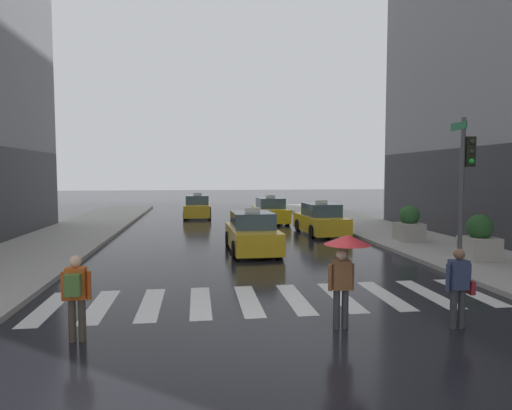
{
  "coord_description": "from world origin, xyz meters",
  "views": [
    {
      "loc": [
        -1.87,
        -7.8,
        3.17
      ],
      "look_at": [
        0.26,
        8.0,
        2.05
      ],
      "focal_mm": 30.95,
      "sensor_mm": 36.0,
      "label": 1
    }
  ],
  "objects_px": {
    "taxi_lead": "(252,234)",
    "pedestrian_with_backpack": "(76,292)",
    "taxi_third": "(270,212)",
    "taxi_second": "(321,220)",
    "traffic_light_pole": "(465,171)",
    "pedestrian_with_umbrella": "(345,256)",
    "taxi_fourth": "(198,208)",
    "planter_near_corner": "(479,239)",
    "pedestrian_with_handbag": "(459,283)",
    "planter_mid_block": "(409,225)"
  },
  "relations": [
    {
      "from": "taxi_second",
      "to": "planter_near_corner",
      "type": "height_order",
      "value": "taxi_second"
    },
    {
      "from": "traffic_light_pole",
      "to": "planter_mid_block",
      "type": "relative_size",
      "value": 3.0
    },
    {
      "from": "taxi_fourth",
      "to": "taxi_lead",
      "type": "bearing_deg",
      "value": -81.47
    },
    {
      "from": "pedestrian_with_backpack",
      "to": "planter_mid_block",
      "type": "height_order",
      "value": "planter_mid_block"
    },
    {
      "from": "planter_mid_block",
      "to": "taxi_fourth",
      "type": "bearing_deg",
      "value": 125.08
    },
    {
      "from": "planter_mid_block",
      "to": "taxi_lead",
      "type": "bearing_deg",
      "value": -172.41
    },
    {
      "from": "taxi_lead",
      "to": "taxi_third",
      "type": "xyz_separation_m",
      "value": [
        2.5,
        10.45,
        0.0
      ]
    },
    {
      "from": "taxi_second",
      "to": "pedestrian_with_handbag",
      "type": "height_order",
      "value": "taxi_second"
    },
    {
      "from": "taxi_second",
      "to": "planter_near_corner",
      "type": "relative_size",
      "value": 2.87
    },
    {
      "from": "taxi_second",
      "to": "pedestrian_with_backpack",
      "type": "distance_m",
      "value": 16.5
    },
    {
      "from": "pedestrian_with_umbrella",
      "to": "pedestrian_with_handbag",
      "type": "height_order",
      "value": "pedestrian_with_umbrella"
    },
    {
      "from": "taxi_fourth",
      "to": "pedestrian_with_backpack",
      "type": "relative_size",
      "value": 2.78
    },
    {
      "from": "taxi_lead",
      "to": "taxi_fourth",
      "type": "relative_size",
      "value": 1.0
    },
    {
      "from": "taxi_lead",
      "to": "pedestrian_with_umbrella",
      "type": "height_order",
      "value": "pedestrian_with_umbrella"
    },
    {
      "from": "taxi_fourth",
      "to": "planter_near_corner",
      "type": "distance_m",
      "value": 20.6
    },
    {
      "from": "pedestrian_with_backpack",
      "to": "planter_near_corner",
      "type": "distance_m",
      "value": 13.4
    },
    {
      "from": "taxi_fourth",
      "to": "pedestrian_with_handbag",
      "type": "relative_size",
      "value": 2.78
    },
    {
      "from": "taxi_second",
      "to": "taxi_fourth",
      "type": "bearing_deg",
      "value": 123.15
    },
    {
      "from": "taxi_third",
      "to": "pedestrian_with_backpack",
      "type": "relative_size",
      "value": 2.77
    },
    {
      "from": "taxi_lead",
      "to": "pedestrian_with_backpack",
      "type": "height_order",
      "value": "taxi_lead"
    },
    {
      "from": "taxi_fourth",
      "to": "planter_mid_block",
      "type": "height_order",
      "value": "taxi_fourth"
    },
    {
      "from": "traffic_light_pole",
      "to": "taxi_fourth",
      "type": "bearing_deg",
      "value": 113.52
    },
    {
      "from": "taxi_second",
      "to": "pedestrian_with_umbrella",
      "type": "height_order",
      "value": "pedestrian_with_umbrella"
    },
    {
      "from": "pedestrian_with_umbrella",
      "to": "pedestrian_with_handbag",
      "type": "bearing_deg",
      "value": -7.27
    },
    {
      "from": "pedestrian_with_handbag",
      "to": "taxi_second",
      "type": "bearing_deg",
      "value": 85.31
    },
    {
      "from": "pedestrian_with_umbrella",
      "to": "taxi_lead",
      "type": "bearing_deg",
      "value": 94.61
    },
    {
      "from": "pedestrian_with_umbrella",
      "to": "planter_near_corner",
      "type": "height_order",
      "value": "pedestrian_with_umbrella"
    },
    {
      "from": "traffic_light_pole",
      "to": "taxi_lead",
      "type": "height_order",
      "value": "traffic_light_pole"
    },
    {
      "from": "taxi_fourth",
      "to": "pedestrian_with_umbrella",
      "type": "relative_size",
      "value": 2.37
    },
    {
      "from": "traffic_light_pole",
      "to": "pedestrian_with_umbrella",
      "type": "relative_size",
      "value": 2.47
    },
    {
      "from": "taxi_fourth",
      "to": "planter_near_corner",
      "type": "relative_size",
      "value": 2.87
    },
    {
      "from": "taxi_second",
      "to": "planter_mid_block",
      "type": "height_order",
      "value": "taxi_second"
    },
    {
      "from": "taxi_fourth",
      "to": "pedestrian_with_backpack",
      "type": "distance_m",
      "value": 23.93
    },
    {
      "from": "planter_near_corner",
      "to": "pedestrian_with_backpack",
      "type": "bearing_deg",
      "value": -154.85
    },
    {
      "from": "taxi_lead",
      "to": "pedestrian_with_backpack",
      "type": "xyz_separation_m",
      "value": [
        -4.51,
        -9.3,
        0.25
      ]
    },
    {
      "from": "taxi_lead",
      "to": "planter_near_corner",
      "type": "bearing_deg",
      "value": -25.32
    },
    {
      "from": "taxi_third",
      "to": "pedestrian_with_umbrella",
      "type": "height_order",
      "value": "pedestrian_with_umbrella"
    },
    {
      "from": "taxi_lead",
      "to": "planter_mid_block",
      "type": "height_order",
      "value": "taxi_lead"
    },
    {
      "from": "taxi_lead",
      "to": "taxi_third",
      "type": "relative_size",
      "value": 1.0
    },
    {
      "from": "taxi_lead",
      "to": "pedestrian_with_backpack",
      "type": "relative_size",
      "value": 2.77
    },
    {
      "from": "pedestrian_with_umbrella",
      "to": "pedestrian_with_handbag",
      "type": "distance_m",
      "value": 2.42
    },
    {
      "from": "pedestrian_with_handbag",
      "to": "planter_mid_block",
      "type": "bearing_deg",
      "value": 68.01
    },
    {
      "from": "taxi_lead",
      "to": "taxi_second",
      "type": "height_order",
      "value": "same"
    },
    {
      "from": "taxi_second",
      "to": "taxi_third",
      "type": "bearing_deg",
      "value": 106.83
    },
    {
      "from": "traffic_light_pole",
      "to": "taxi_fourth",
      "type": "height_order",
      "value": "traffic_light_pole"
    },
    {
      "from": "taxi_second",
      "to": "traffic_light_pole",
      "type": "bearing_deg",
      "value": -78.19
    },
    {
      "from": "traffic_light_pole",
      "to": "pedestrian_with_handbag",
      "type": "xyz_separation_m",
      "value": [
        -3.15,
        -4.77,
        -2.32
      ]
    },
    {
      "from": "taxi_second",
      "to": "pedestrian_with_umbrella",
      "type": "distance_m",
      "value": 14.4
    },
    {
      "from": "taxi_second",
      "to": "planter_near_corner",
      "type": "xyz_separation_m",
      "value": [
        3.38,
        -8.29,
        0.15
      ]
    },
    {
      "from": "taxi_third",
      "to": "taxi_fourth",
      "type": "height_order",
      "value": "same"
    }
  ]
}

